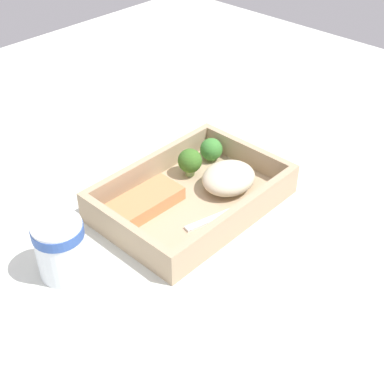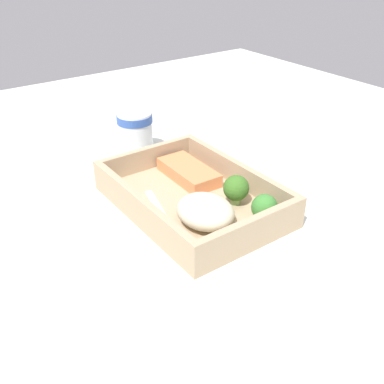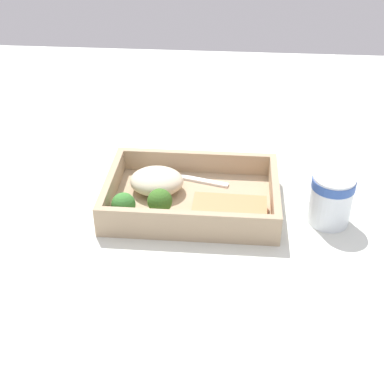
% 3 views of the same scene
% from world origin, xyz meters
% --- Properties ---
extents(ground_plane, '(1.60, 1.60, 0.02)m').
position_xyz_m(ground_plane, '(0.00, 0.00, -0.01)').
color(ground_plane, silver).
extents(takeout_tray, '(0.29, 0.20, 0.01)m').
position_xyz_m(takeout_tray, '(0.00, 0.00, 0.01)').
color(takeout_tray, tan).
rests_on(takeout_tray, ground_plane).
extents(tray_rim, '(0.29, 0.20, 0.04)m').
position_xyz_m(tray_rim, '(0.00, 0.00, 0.03)').
color(tray_rim, tan).
rests_on(tray_rim, takeout_tray).
extents(salmon_fillet, '(0.12, 0.06, 0.02)m').
position_xyz_m(salmon_fillet, '(-0.06, 0.04, 0.02)').
color(salmon_fillet, '#E88350').
rests_on(salmon_fillet, takeout_tray).
extents(mashed_potatoes, '(0.09, 0.08, 0.04)m').
position_xyz_m(mashed_potatoes, '(0.06, -0.02, 0.03)').
color(mashed_potatoes, beige).
rests_on(mashed_potatoes, takeout_tray).
extents(broccoli_floret_1, '(0.04, 0.04, 0.05)m').
position_xyz_m(broccoli_floret_1, '(0.05, 0.05, 0.04)').
color(broccoli_floret_1, '#83A661').
rests_on(broccoli_floret_1, takeout_tray).
extents(broccoli_floret_2, '(0.04, 0.04, 0.04)m').
position_xyz_m(broccoli_floret_2, '(0.11, 0.05, 0.03)').
color(broccoli_floret_2, '#88AD62').
rests_on(broccoli_floret_2, takeout_tray).
extents(fork, '(0.16, 0.06, 0.00)m').
position_xyz_m(fork, '(0.02, -0.07, 0.01)').
color(fork, white).
rests_on(fork, takeout_tray).
extents(paper_cup, '(0.07, 0.07, 0.09)m').
position_xyz_m(paper_cup, '(-0.23, 0.03, 0.05)').
color(paper_cup, white).
rests_on(paper_cup, ground_plane).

